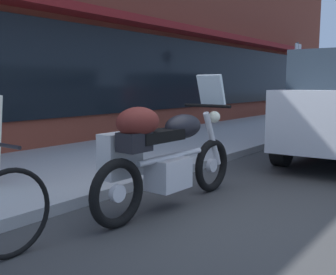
# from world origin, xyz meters

# --- Properties ---
(ground_plane) EXTENTS (80.00, 80.00, 0.00)m
(ground_plane) POSITION_xyz_m (0.00, 0.00, 0.00)
(ground_plane) COLOR #353535
(storefront_building) EXTENTS (20.92, 0.90, 5.68)m
(storefront_building) POSITION_xyz_m (6.46, 4.51, 2.79)
(storefront_building) COLOR brown
(storefront_building) RESTS_ON ground_plane
(sidewalk_curb) EXTENTS (30.00, 3.05, 0.12)m
(sidewalk_curb) POSITION_xyz_m (9.00, 2.83, 0.06)
(sidewalk_curb) COLOR #9C9C9C
(sidewalk_curb) RESTS_ON ground_plane
(touring_motorcycle) EXTENTS (2.19, 0.70, 1.39)m
(touring_motorcycle) POSITION_xyz_m (-0.30, 0.62, 0.60)
(touring_motorcycle) COLOR black
(touring_motorcycle) RESTS_ON ground_plane
(parking_sign_pole) EXTENTS (0.44, 0.07, 2.29)m
(parking_sign_pole) POSITION_xyz_m (7.46, 2.04, 1.48)
(parking_sign_pole) COLOR #59595B
(parking_sign_pole) RESTS_ON sidewalk_curb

